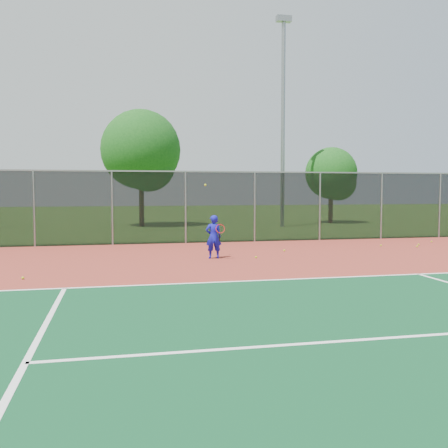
% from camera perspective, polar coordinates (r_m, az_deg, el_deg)
% --- Properties ---
extents(ground, '(120.00, 120.00, 0.00)m').
position_cam_1_polar(ground, '(10.72, 21.25, -8.56)').
color(ground, '#315A19').
rests_on(ground, ground).
extents(court_apron, '(30.00, 20.00, 0.02)m').
position_cam_1_polar(court_apron, '(12.40, 16.14, -6.71)').
color(court_apron, maroon).
rests_on(court_apron, ground).
extents(fence_back, '(30.00, 0.06, 3.03)m').
position_cam_1_polar(fence_back, '(21.53, 3.52, 2.08)').
color(fence_back, black).
rests_on(fence_back, court_apron).
extents(tennis_player, '(0.59, 0.59, 2.43)m').
position_cam_1_polar(tennis_player, '(16.27, -1.20, -1.46)').
color(tennis_player, '#1112A8').
rests_on(tennis_player, court_apron).
extents(practice_ball_0, '(0.07, 0.07, 0.07)m').
position_cam_1_polar(practice_ball_0, '(18.31, 6.91, -3.01)').
color(practice_ball_0, '#ADCA17').
rests_on(practice_ball_0, court_apron).
extents(practice_ball_1, '(0.07, 0.07, 0.07)m').
position_cam_1_polar(practice_ball_1, '(21.59, 21.36, -2.19)').
color(practice_ball_1, '#ADCA17').
rests_on(practice_ball_1, court_apron).
extents(practice_ball_2, '(0.07, 0.07, 0.07)m').
position_cam_1_polar(practice_ball_2, '(13.56, -22.00, -5.74)').
color(practice_ball_2, '#ADCA17').
rests_on(practice_ball_2, court_apron).
extents(practice_ball_4, '(0.07, 0.07, 0.07)m').
position_cam_1_polar(practice_ball_4, '(16.42, 3.68, -3.80)').
color(practice_ball_4, '#ADCA17').
rests_on(practice_ball_4, court_apron).
extents(practice_ball_5, '(0.07, 0.07, 0.07)m').
position_cam_1_polar(practice_ball_5, '(23.01, 22.63, -1.86)').
color(practice_ball_5, '#ADCA17').
rests_on(practice_ball_5, court_apron).
extents(practice_ball_6, '(0.07, 0.07, 0.07)m').
position_cam_1_polar(practice_ball_6, '(20.85, 21.21, -2.40)').
color(practice_ball_6, '#ADCA17').
rests_on(practice_ball_6, court_apron).
extents(practice_ball_7, '(0.07, 0.07, 0.07)m').
position_cam_1_polar(practice_ball_7, '(20.76, 17.50, -2.34)').
color(practice_ball_7, '#ADCA17').
rests_on(practice_ball_7, court_apron).
extents(floodlight_n, '(0.90, 0.40, 12.52)m').
position_cam_1_polar(floodlight_n, '(30.82, 6.76, 12.85)').
color(floodlight_n, gray).
rests_on(floodlight_n, ground).
extents(tree_back_left, '(4.85, 4.85, 7.13)m').
position_cam_1_polar(tree_back_left, '(31.06, -9.28, 7.99)').
color(tree_back_left, '#372714').
rests_on(tree_back_left, ground).
extents(tree_back_mid, '(3.46, 3.46, 5.09)m').
position_cam_1_polar(tree_back_mid, '(34.32, 12.35, 5.43)').
color(tree_back_mid, '#372714').
rests_on(tree_back_mid, ground).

